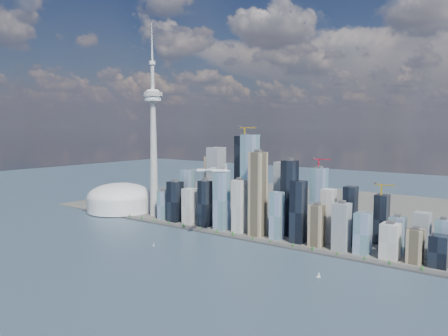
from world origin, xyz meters
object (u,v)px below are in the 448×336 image
Objects in this scene: sailboat_west at (154,245)px; sailboat_east at (319,276)px; needle_tower at (153,136)px; airplane at (212,170)px; dome_stadium at (120,199)px.

sailboat_west is 0.86× the size of sailboat_east.
needle_tower is at bearing 153.31° from sailboat_east.
sailboat_west is at bearing -157.73° from airplane.
dome_stadium is 429.81m from sailboat_west.
needle_tower is at bearing 136.27° from sailboat_west.
needle_tower reaches higher than sailboat_east.
airplane is 8.12× the size of sailboat_west.
airplane reaches higher than sailboat_east.
needle_tower is 7.22× the size of airplane.
dome_stadium is 492.75m from airplane.
sailboat_west is (369.31, -216.84, -36.43)m from dome_stadium.
dome_stadium is 18.31× the size of sailboat_east.
sailboat_west is at bearing -44.69° from needle_tower.
needle_tower is 58.69× the size of sailboat_west.
airplane reaches higher than dome_stadium.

